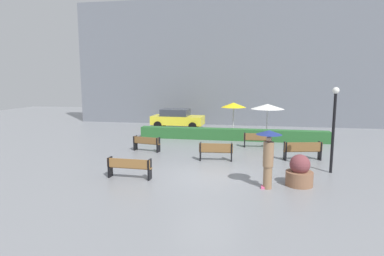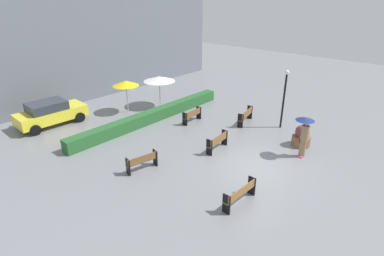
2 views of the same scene
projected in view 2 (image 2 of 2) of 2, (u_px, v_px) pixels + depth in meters
ground_plane at (260, 168)px, 15.01m from camera, size 60.00×60.00×0.00m
bench_back_row at (192, 115)px, 20.13m from camera, size 1.60×0.45×0.85m
bench_near_left at (241, 193)px, 12.27m from camera, size 1.84×0.42×0.83m
bench_far_left at (142, 161)px, 14.64m from camera, size 1.61×0.65×0.82m
bench_mid_center at (218, 141)px, 16.52m from camera, size 1.67×0.48×0.89m
bench_far_right at (246, 115)px, 19.95m from camera, size 1.89×0.74×0.91m
pedestrian_with_umbrella at (304, 132)px, 15.53m from camera, size 0.94×0.94×2.16m
planter_pot at (301, 137)px, 17.02m from camera, size 1.01×1.01×1.20m
lamp_post at (285, 93)px, 18.61m from camera, size 0.28×0.28×3.66m
patio_umbrella_yellow at (126, 83)px, 21.13m from camera, size 1.81×1.81×2.29m
patio_umbrella_white at (159, 79)px, 22.28m from camera, size 2.29×2.29×2.28m
hedge_strip at (152, 116)px, 20.31m from camera, size 12.29×0.70×0.74m
building_facade at (74, 29)px, 22.54m from camera, size 28.00×1.20×10.80m
parked_car at (50, 113)px, 19.59m from camera, size 4.25×2.08×1.57m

